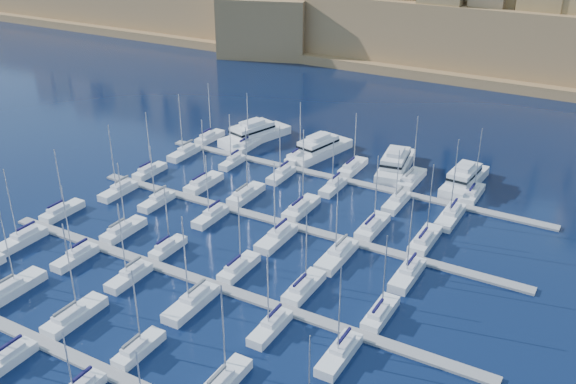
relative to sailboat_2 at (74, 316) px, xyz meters
The scene contains 51 objects.
ground 30.69m from the sailboat_2, 66.89° to the left, with size 600.00×600.00×0.00m, color black.
pontoon_near 13.37m from the sailboat_2, 25.65° to the right, with size 84.00×2.00×0.40m, color slate.
pontoon_mid_near 20.21m from the sailboat_2, 53.41° to the left, with size 84.00×2.00×0.40m, color slate.
pontoon_mid_far 40.07m from the sailboat_2, 72.51° to the left, with size 84.00×2.00×0.40m, color slate.
pontoon_far 61.41m from the sailboat_2, 78.69° to the left, with size 84.00×2.00×0.40m, color slate.
sailboat_1 12.93m from the sailboat_2, behind, with size 3.07×10.24×16.26m.
sailboat_2 is the anchor object (origin of this frame).
sailboat_3 12.39m from the sailboat_2, ahead, with size 2.37×7.88×12.60m.
sailboat_4 25.21m from the sailboat_2, ahead, with size 2.63×8.76×14.47m.
sailboat_8 10.88m from the sailboat_2, 93.02° to the right, with size 2.52×8.39×12.40m.
sailboat_12 33.39m from the sailboat_2, 140.06° to the left, with size 2.59×8.65×12.94m.
sailboat_13 24.26m from the sailboat_2, 116.98° to the left, with size 2.71×9.02×13.36m.
sailboat_14 20.83m from the sailboat_2, 91.76° to the left, with size 2.22×7.40×12.00m.
sailboat_15 24.97m from the sailboat_2, 59.04° to the left, with size 2.58×8.62×13.15m.
sailboat_16 32.47m from the sailboat_2, 41.91° to the left, with size 2.75×9.17×13.66m.
sailboat_17 42.17m from the sailboat_2, 30.43° to the left, with size 2.55×8.50×13.09m.
sailboat_18 25.82m from the sailboat_2, 155.59° to the left, with size 2.80×9.33×14.15m.
sailboat_19 16.10m from the sailboat_2, 135.71° to the left, with size 2.45×8.16×13.79m.
sailboat_20 11.21m from the sailboat_2, 91.08° to the left, with size 2.47×8.23×13.57m.
sailboat_21 15.99m from the sailboat_2, 40.52° to the left, with size 2.97×9.90×15.13m.
sailboat_22 27.15m from the sailboat_2, 24.38° to the left, with size 2.47×8.23×12.60m.
sailboat_23 36.76m from the sailboat_2, 17.17° to the left, with size 2.69×8.96×14.51m.
sailboat_24 49.31m from the sailboat_2, 118.75° to the left, with size 2.47×8.24×13.65m.
sailboat_25 45.18m from the sailboat_2, 103.42° to the left, with size 2.91×9.68×14.11m.
sailboat_26 43.85m from the sailboat_2, 90.52° to the left, with size 2.85×9.49×14.46m.
sailboat_27 45.52m from the sailboat_2, 75.30° to the left, with size 2.96×9.87×16.04m.
sailboat_28 50.90m from the sailboat_2, 59.68° to the left, with size 2.90×9.68×14.07m.
sailboat_29 56.28m from the sailboat_2, 51.40° to the left, with size 2.93×9.76×14.53m.
sailboat_30 40.09m from the sailboat_2, 124.57° to the left, with size 2.59×8.63×14.68m.
sailboat_31 35.83m from the sailboat_2, 111.85° to the left, with size 2.44×8.14×12.21m.
sailboat_32 33.20m from the sailboat_2, 91.63° to the left, with size 2.48×8.27×13.01m.
sailboat_33 35.00m from the sailboat_2, 67.87° to the left, with size 2.95×9.83×14.93m.
sailboat_34 40.48m from the sailboat_2, 52.70° to the left, with size 3.08×10.28×15.11m.
sailboat_35 48.72m from the sailboat_2, 41.98° to the left, with size 2.85×9.50×14.47m.
sailboat_36 69.91m from the sailboat_2, 110.58° to the left, with size 2.60×8.68×13.98m.
sailboat_37 66.68m from the sailboat_2, 102.07° to the left, with size 2.46×8.19×13.26m.
sailboat_38 65.45m from the sailboat_2, 90.59° to the left, with size 2.60×8.68×13.15m.
sailboat_39 66.93m from the sailboat_2, 79.68° to the left, with size 2.85×9.48×12.73m.
sailboat_40 70.63m from the sailboat_2, 69.45° to the left, with size 3.02×10.07×14.20m.
sailboat_41 75.38m from the sailboat_2, 60.30° to the left, with size 2.62×8.73×14.14m.
sailboat_42 59.75m from the sailboat_2, 113.37° to the left, with size 2.69×8.96×14.52m.
sailboat_43 56.90m from the sailboat_2, 101.70° to the left, with size 2.16×7.20×11.87m.
sailboat_44 55.21m from the sailboat_2, 89.10° to the left, with size 2.48×8.26×11.74m.
sailboat_45 56.68m from the sailboat_2, 77.11° to the left, with size 2.44×8.15×11.10m.
sailboat_46 60.75m from the sailboat_2, 64.80° to the left, with size 2.62×8.72×11.71m.
sailboat_47 65.37m from the sailboat_2, 56.22° to the left, with size 3.00×10.02×15.94m.
motor_yacht_a 72.16m from the sailboat_2, 102.32° to the left, with size 10.41×19.04×5.25m.
motor_yacht_b 69.90m from the sailboat_2, 88.27° to the left, with size 8.62×17.64×5.25m.
motor_yacht_c 72.83m from the sailboat_2, 74.19° to the left, with size 7.91×17.99×5.25m.
motor_yacht_d 77.58m from the sailboat_2, 63.61° to the left, with size 5.90×16.46×5.25m.
fortified_city 184.39m from the sailboat_2, 86.30° to the left, with size 460.00×108.95×59.52m.
Camera 1 is at (49.08, -76.30, 54.27)m, focal length 40.00 mm.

